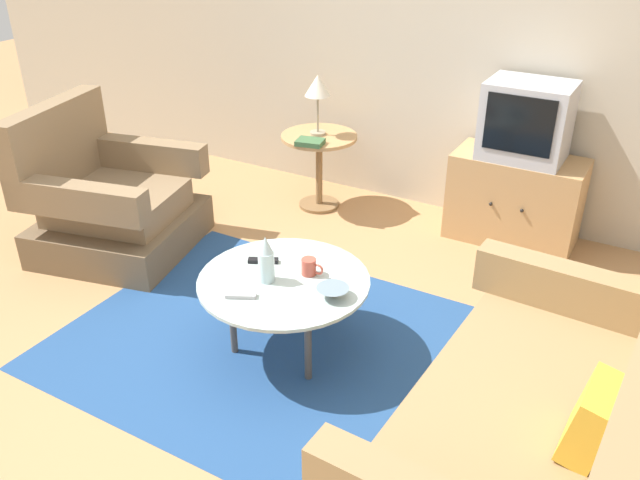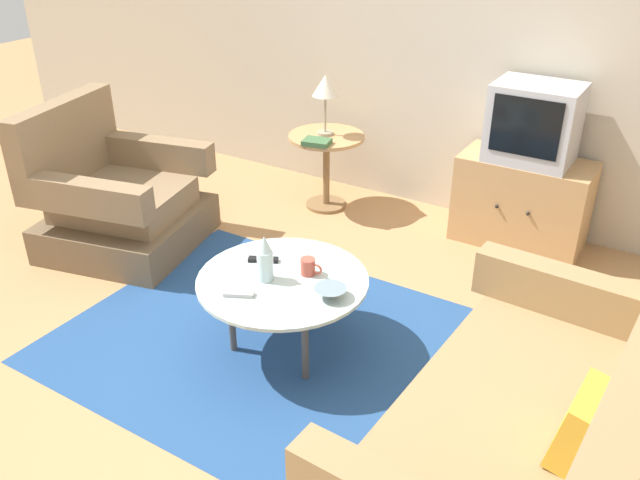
{
  "view_description": "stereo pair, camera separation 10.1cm",
  "coord_description": "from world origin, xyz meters",
  "px_view_note": "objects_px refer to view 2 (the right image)",
  "views": [
    {
      "loc": [
        1.59,
        -2.22,
        2.16
      ],
      "look_at": [
        0.11,
        0.37,
        0.55
      ],
      "focal_mm": 36.99,
      "sensor_mm": 36.0,
      "label": 1
    },
    {
      "loc": [
        1.67,
        -2.17,
        2.16
      ],
      "look_at": [
        0.11,
        0.37,
        0.55
      ],
      "focal_mm": 36.99,
      "sensor_mm": 36.0,
      "label": 2
    }
  ],
  "objects_px": {
    "bowl": "(330,293)",
    "side_table": "(326,155)",
    "armchair": "(116,201)",
    "vase": "(265,259)",
    "couch": "(528,439)",
    "book": "(317,142)",
    "table_lamp": "(325,88)",
    "tv_stand": "(522,202)",
    "tv_remote_dark": "(263,260)",
    "coffee_table": "(282,284)",
    "tv_remote_silver": "(239,294)",
    "mug": "(309,267)",
    "television": "(534,123)"
  },
  "relations": [
    {
      "from": "couch",
      "to": "vase",
      "type": "xyz_separation_m",
      "value": [
        -1.4,
        0.25,
        0.24
      ]
    },
    {
      "from": "bowl",
      "to": "side_table",
      "type": "bearing_deg",
      "value": 121.78
    },
    {
      "from": "bowl",
      "to": "tv_remote_dark",
      "type": "bearing_deg",
      "value": 166.94
    },
    {
      "from": "couch",
      "to": "tv_stand",
      "type": "distance_m",
      "value": 2.21
    },
    {
      "from": "coffee_table",
      "to": "book",
      "type": "relative_size",
      "value": 4.08
    },
    {
      "from": "coffee_table",
      "to": "tv_remote_dark",
      "type": "distance_m",
      "value": 0.21
    },
    {
      "from": "coffee_table",
      "to": "mug",
      "type": "height_order",
      "value": "mug"
    },
    {
      "from": "armchair",
      "to": "book",
      "type": "relative_size",
      "value": 5.22
    },
    {
      "from": "table_lamp",
      "to": "bowl",
      "type": "bearing_deg",
      "value": -57.95
    },
    {
      "from": "tv_stand",
      "to": "television",
      "type": "distance_m",
      "value": 0.55
    },
    {
      "from": "bowl",
      "to": "tv_remote_silver",
      "type": "height_order",
      "value": "bowl"
    },
    {
      "from": "book",
      "to": "mug",
      "type": "bearing_deg",
      "value": -71.78
    },
    {
      "from": "vase",
      "to": "mug",
      "type": "xyz_separation_m",
      "value": [
        0.15,
        0.16,
        -0.07
      ]
    },
    {
      "from": "television",
      "to": "mug",
      "type": "bearing_deg",
      "value": -109.31
    },
    {
      "from": "table_lamp",
      "to": "tv_remote_silver",
      "type": "relative_size",
      "value": 2.87
    },
    {
      "from": "side_table",
      "to": "vase",
      "type": "height_order",
      "value": "vase"
    },
    {
      "from": "armchair",
      "to": "couch",
      "type": "height_order",
      "value": "couch"
    },
    {
      "from": "side_table",
      "to": "tv_remote_silver",
      "type": "xyz_separation_m",
      "value": [
        0.63,
        -1.85,
        0.03
      ]
    },
    {
      "from": "tv_stand",
      "to": "tv_remote_dark",
      "type": "distance_m",
      "value": 1.93
    },
    {
      "from": "vase",
      "to": "television",
      "type": "bearing_deg",
      "value": 67.99
    },
    {
      "from": "tv_stand",
      "to": "bowl",
      "type": "height_order",
      "value": "tv_stand"
    },
    {
      "from": "couch",
      "to": "tv_remote_silver",
      "type": "xyz_separation_m",
      "value": [
        -1.42,
        0.07,
        0.13
      ]
    },
    {
      "from": "couch",
      "to": "coffee_table",
      "type": "relative_size",
      "value": 1.93
    },
    {
      "from": "tv_remote_silver",
      "to": "couch",
      "type": "bearing_deg",
      "value": 150.47
    },
    {
      "from": "coffee_table",
      "to": "vase",
      "type": "bearing_deg",
      "value": -141.85
    },
    {
      "from": "coffee_table",
      "to": "bowl",
      "type": "bearing_deg",
      "value": -4.12
    },
    {
      "from": "vase",
      "to": "mug",
      "type": "height_order",
      "value": "vase"
    },
    {
      "from": "table_lamp",
      "to": "tv_stand",
      "type": "bearing_deg",
      "value": 7.31
    },
    {
      "from": "mug",
      "to": "tv_stand",
      "type": "bearing_deg",
      "value": 70.73
    },
    {
      "from": "armchair",
      "to": "vase",
      "type": "xyz_separation_m",
      "value": [
        1.54,
        -0.43,
        0.23
      ]
    },
    {
      "from": "coffee_table",
      "to": "tv_stand",
      "type": "distance_m",
      "value": 1.93
    },
    {
      "from": "coffee_table",
      "to": "bowl",
      "type": "distance_m",
      "value": 0.3
    },
    {
      "from": "vase",
      "to": "mug",
      "type": "relative_size",
      "value": 2.02
    },
    {
      "from": "side_table",
      "to": "bowl",
      "type": "height_order",
      "value": "side_table"
    },
    {
      "from": "tv_remote_dark",
      "to": "tv_remote_silver",
      "type": "height_order",
      "value": "same"
    },
    {
      "from": "coffee_table",
      "to": "book",
      "type": "xyz_separation_m",
      "value": [
        -0.68,
        1.41,
        0.19
      ]
    },
    {
      "from": "television",
      "to": "bowl",
      "type": "bearing_deg",
      "value": -102.15
    },
    {
      "from": "coffee_table",
      "to": "tv_remote_dark",
      "type": "xyz_separation_m",
      "value": [
        -0.18,
        0.09,
        0.04
      ]
    },
    {
      "from": "armchair",
      "to": "tv_remote_dark",
      "type": "relative_size",
      "value": 6.97
    },
    {
      "from": "mug",
      "to": "couch",
      "type": "bearing_deg",
      "value": -18.11
    },
    {
      "from": "tv_stand",
      "to": "table_lamp",
      "type": "xyz_separation_m",
      "value": [
        -1.42,
        -0.18,
        0.6
      ]
    },
    {
      "from": "armchair",
      "to": "tv_remote_dark",
      "type": "bearing_deg",
      "value": 65.44
    },
    {
      "from": "side_table",
      "to": "vase",
      "type": "bearing_deg",
      "value": -68.47
    },
    {
      "from": "side_table",
      "to": "tv_remote_dark",
      "type": "distance_m",
      "value": 1.62
    },
    {
      "from": "armchair",
      "to": "vase",
      "type": "relative_size",
      "value": 4.51
    },
    {
      "from": "coffee_table",
      "to": "side_table",
      "type": "relative_size",
      "value": 1.53
    },
    {
      "from": "couch",
      "to": "tv_remote_dark",
      "type": "distance_m",
      "value": 1.57
    },
    {
      "from": "armchair",
      "to": "book",
      "type": "xyz_separation_m",
      "value": [
        0.93,
        1.03,
        0.27
      ]
    },
    {
      "from": "table_lamp",
      "to": "television",
      "type": "bearing_deg",
      "value": 7.16
    },
    {
      "from": "tv_remote_dark",
      "to": "vase",
      "type": "bearing_deg",
      "value": -77.36
    }
  ]
}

